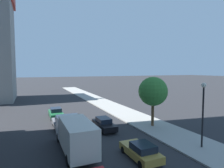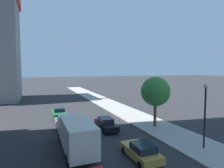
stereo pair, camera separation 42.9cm
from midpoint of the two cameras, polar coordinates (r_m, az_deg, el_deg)
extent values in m
cube|color=#9E9B93|center=(23.77, 17.03, -13.56)|extent=(5.04, 120.00, 0.15)
cube|color=red|center=(49.42, -30.22, 15.25)|extent=(0.90, 0.90, 34.31)
cylinder|color=black|center=(19.47, 26.55, -9.08)|extent=(0.16, 0.16, 5.57)
sphere|color=silver|center=(19.03, 26.85, -0.36)|extent=(0.44, 0.44, 0.44)
cylinder|color=brown|center=(25.07, 13.21, -8.76)|extent=(0.36, 0.36, 3.04)
sphere|color=#387F33|center=(24.59, 13.33, -2.18)|extent=(3.67, 3.67, 3.67)
cube|color=black|center=(23.73, -1.26, -12.13)|extent=(1.70, 4.52, 0.65)
cube|color=#19212D|center=(23.72, -1.40, -10.65)|extent=(1.43, 2.13, 0.54)
cylinder|color=black|center=(24.97, -4.17, -11.95)|extent=(0.22, 0.61, 0.61)
cylinder|color=black|center=(25.44, -0.88, -11.63)|extent=(0.22, 0.61, 0.61)
cylinder|color=black|center=(22.19, -1.70, -14.05)|extent=(0.22, 0.61, 0.61)
cylinder|color=black|center=(22.72, 1.96, -13.60)|extent=(0.22, 0.61, 0.61)
cube|color=#1E6638|center=(30.51, -15.14, -8.53)|extent=(1.83, 4.45, 0.67)
cube|color=#19212D|center=(30.50, -15.19, -7.34)|extent=(1.54, 2.00, 0.57)
cylinder|color=black|center=(31.97, -16.90, -8.50)|extent=(0.22, 0.61, 0.61)
cylinder|color=black|center=(32.14, -14.00, -8.38)|extent=(0.22, 0.61, 0.61)
cylinder|color=black|center=(29.03, -16.38, -9.79)|extent=(0.22, 0.61, 0.61)
cylinder|color=black|center=(29.22, -13.18, -9.64)|extent=(0.22, 0.61, 0.61)
cube|color=slate|center=(25.09, -13.61, -11.34)|extent=(1.95, 4.74, 0.56)
cube|color=#19212D|center=(24.19, -13.36, -10.59)|extent=(1.64, 2.21, 0.53)
cylinder|color=black|center=(26.59, -15.97, -11.00)|extent=(0.22, 0.69, 0.69)
cylinder|color=black|center=(26.81, -12.26, -10.81)|extent=(0.22, 0.69, 0.69)
cylinder|color=black|center=(23.51, -15.15, -13.03)|extent=(0.22, 0.69, 0.69)
cylinder|color=black|center=(23.76, -10.93, -12.77)|extent=(0.22, 0.69, 0.69)
cube|color=#AD8938|center=(16.74, 9.27, -19.48)|extent=(1.83, 4.18, 0.60)
cube|color=#19212D|center=(16.18, 10.12, -18.16)|extent=(1.54, 1.89, 0.54)
cylinder|color=black|center=(17.63, 4.36, -19.06)|extent=(0.22, 0.61, 0.61)
cylinder|color=black|center=(18.34, 9.13, -18.14)|extent=(0.22, 0.61, 0.61)
cylinder|color=black|center=(15.37, 9.43, -22.79)|extent=(0.22, 0.61, 0.61)
cylinder|color=black|center=(16.19, 14.68, -21.41)|extent=(0.22, 0.61, 0.61)
cube|color=silver|center=(20.52, -11.83, -11.99)|extent=(2.28, 2.17, 2.01)
cube|color=silver|center=(16.77, -9.42, -14.98)|extent=(2.28, 5.42, 2.42)
cylinder|color=black|center=(20.72, -14.61, -15.08)|extent=(0.30, 0.92, 0.92)
cylinder|color=black|center=(21.04, -9.00, -14.69)|extent=(0.30, 0.92, 0.92)
cylinder|color=black|center=(15.86, -12.03, -21.30)|extent=(0.30, 0.92, 0.92)
cylinder|color=black|center=(16.28, -4.58, -20.52)|extent=(0.30, 0.92, 0.92)
camera|label=1|loc=(0.21, -89.16, 0.06)|focal=30.60mm
camera|label=2|loc=(0.21, 90.84, -0.06)|focal=30.60mm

